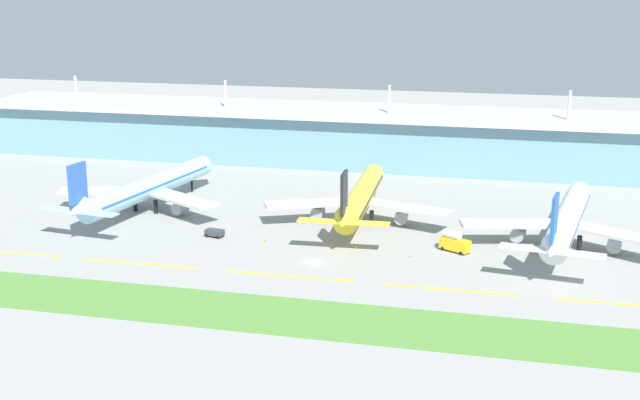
% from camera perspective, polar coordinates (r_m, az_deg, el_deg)
% --- Properties ---
extents(ground_plane, '(600.00, 600.00, 0.00)m').
position_cam_1_polar(ground_plane, '(187.39, -0.38, -4.21)').
color(ground_plane, gray).
extents(terminal_building, '(288.00, 34.00, 27.57)m').
position_cam_1_polar(terminal_building, '(283.70, 4.81, 4.21)').
color(terminal_building, '#6693A8').
rests_on(terminal_building, ground).
extents(airliner_near, '(48.34, 67.58, 18.90)m').
position_cam_1_polar(airliner_near, '(231.41, -11.51, 0.82)').
color(airliner_near, '#9ED1EA').
rests_on(airliner_near, ground).
extents(airliner_middle, '(48.73, 61.23, 18.90)m').
position_cam_1_polar(airliner_middle, '(216.38, 2.72, 0.14)').
color(airliner_middle, yellow).
rests_on(airliner_middle, ground).
extents(airliner_far, '(48.30, 63.92, 18.90)m').
position_cam_1_polar(airliner_far, '(203.95, 16.29, -1.34)').
color(airliner_far, white).
rests_on(airliner_far, ground).
extents(taxiway_stripe_west, '(28.00, 0.70, 0.04)m').
position_cam_1_polar(taxiway_stripe_west, '(207.38, -20.52, -3.29)').
color(taxiway_stripe_west, yellow).
rests_on(taxiway_stripe_west, ground).
extents(taxiway_stripe_mid_west, '(28.00, 0.70, 0.04)m').
position_cam_1_polar(taxiway_stripe_mid_west, '(190.67, -12.01, -4.20)').
color(taxiway_stripe_mid_west, yellow).
rests_on(taxiway_stripe_mid_west, ground).
extents(taxiway_stripe_centre, '(28.00, 0.70, 0.04)m').
position_cam_1_polar(taxiway_stripe_centre, '(178.94, -2.11, -5.13)').
color(taxiway_stripe_centre, yellow).
rests_on(taxiway_stripe_centre, ground).
extents(taxiway_stripe_mid_east, '(28.00, 0.70, 0.04)m').
position_cam_1_polar(taxiway_stripe_mid_east, '(173.18, 8.83, -5.99)').
color(taxiway_stripe_mid_east, yellow).
rests_on(taxiway_stripe_mid_east, ground).
extents(taxiway_stripe_east, '(28.00, 0.70, 0.04)m').
position_cam_1_polar(taxiway_stripe_east, '(174.00, 20.12, -6.65)').
color(taxiway_stripe_east, yellow).
rests_on(taxiway_stripe_east, ground).
extents(grass_verge, '(300.00, 18.00, 0.10)m').
position_cam_1_polar(grass_verge, '(159.23, -3.17, -7.70)').
color(grass_verge, '#518438').
rests_on(grass_verge, ground).
extents(pushback_tug, '(4.78, 3.23, 1.85)m').
position_cam_1_polar(pushback_tug, '(206.74, -7.10, -2.18)').
color(pushback_tug, '#333842').
rests_on(pushback_tug, ground).
extents(fuel_truck, '(7.55, 5.79, 4.95)m').
position_cam_1_polar(fuel_truck, '(196.39, 9.02, -2.81)').
color(fuel_truck, gold).
rests_on(fuel_truck, ground).
extents(safety_cone_left_wingtip, '(0.56, 0.56, 0.70)m').
position_cam_1_polar(safety_cone_left_wingtip, '(201.80, -3.72, -2.75)').
color(safety_cone_left_wingtip, orange).
rests_on(safety_cone_left_wingtip, ground).
extents(safety_cone_nose_front, '(0.56, 0.56, 0.70)m').
position_cam_1_polar(safety_cone_nose_front, '(191.87, 6.10, -3.73)').
color(safety_cone_nose_front, orange).
rests_on(safety_cone_nose_front, ground).
extents(safety_cone_right_wingtip, '(0.56, 0.56, 0.70)m').
position_cam_1_polar(safety_cone_right_wingtip, '(196.21, 2.44, -3.24)').
color(safety_cone_right_wingtip, orange).
rests_on(safety_cone_right_wingtip, ground).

